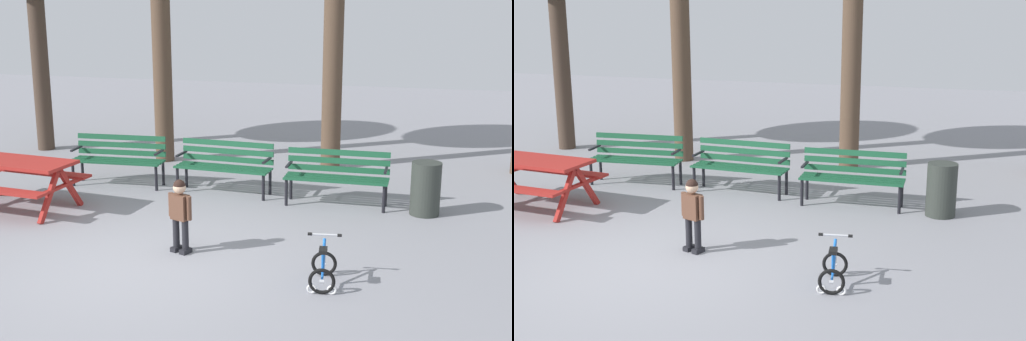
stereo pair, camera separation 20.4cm
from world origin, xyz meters
TOP-DOWN VIEW (x-y plane):
  - ground at (0.00, 0.00)m, footprint 36.00×36.00m
  - picnic_table at (-2.68, 1.68)m, footprint 1.92×1.51m
  - park_bench_far_left at (-1.81, 3.39)m, footprint 1.63×0.56m
  - park_bench_left at (0.10, 3.39)m, footprint 1.62×0.55m
  - park_bench_right at (2.00, 3.20)m, footprint 1.61×0.48m
  - child_standing at (0.41, 0.61)m, footprint 0.35×0.23m
  - kids_bicycle at (2.33, 0.08)m, footprint 0.42×0.59m
  - trash_bin at (3.35, 3.04)m, footprint 0.44×0.44m

SIDE VIEW (x-z plane):
  - ground at x=0.00m, z-range 0.00..0.00m
  - kids_bicycle at x=2.33m, z-range -0.07..0.47m
  - trash_bin at x=3.35m, z-range 0.00..0.80m
  - park_bench_far_left at x=-1.81m, z-range 0.08..0.94m
  - park_bench_left at x=0.10m, z-range 0.08..0.94m
  - park_bench_right at x=2.00m, z-range 0.08..0.94m
  - child_standing at x=0.41m, z-range 0.08..1.03m
  - picnic_table at x=-2.68m, z-range 0.20..0.99m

